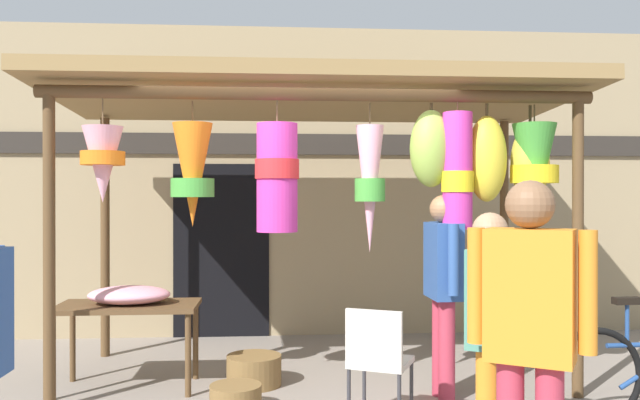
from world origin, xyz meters
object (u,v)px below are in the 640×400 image
at_px(flower_heap_on_table, 131,295).
at_px(shopper_by_bananas, 443,279).
at_px(wicker_basket_by_table, 236,398).
at_px(passerby_at_right, 490,321).
at_px(folding_chair, 378,356).
at_px(wicker_basket_spare, 254,370).
at_px(display_table, 128,314).
at_px(vendor_in_orange, 530,326).

bearing_deg(flower_heap_on_table, shopper_by_bananas, -10.13).
distance_m(wicker_basket_by_table, shopper_by_bananas, 1.87).
height_order(shopper_by_bananas, passerby_at_right, shopper_by_bananas).
distance_m(folding_chair, wicker_basket_spare, 1.45).
bearing_deg(display_table, shopper_by_bananas, -10.24).
bearing_deg(display_table, wicker_basket_by_table, -35.16).
bearing_deg(shopper_by_bananas, vendor_in_orange, -94.18).
height_order(folding_chair, wicker_basket_by_table, folding_chair).
bearing_deg(flower_heap_on_table, passerby_at_right, -37.34).
xyz_separation_m(wicker_basket_by_table, shopper_by_bananas, (1.64, 0.19, 0.86)).
xyz_separation_m(display_table, flower_heap_on_table, (0.02, -0.01, 0.16)).
bearing_deg(passerby_at_right, wicker_basket_spare, 126.77).
bearing_deg(display_table, folding_chair, -28.62).
bearing_deg(passerby_at_right, flower_heap_on_table, 142.66).
bearing_deg(flower_heap_on_table, display_table, 158.87).
bearing_deg(folding_chair, flower_heap_on_table, 151.29).
relative_size(display_table, flower_heap_on_table, 1.71).
bearing_deg(wicker_basket_by_table, display_table, 144.84).
bearing_deg(passerby_at_right, vendor_in_orange, -94.08).
relative_size(flower_heap_on_table, wicker_basket_by_table, 1.74).
xyz_separation_m(flower_heap_on_table, passerby_at_right, (2.45, -1.87, 0.10)).
relative_size(flower_heap_on_table, wicker_basket_spare, 1.45).
distance_m(display_table, flower_heap_on_table, 0.17).
distance_m(display_table, wicker_basket_by_table, 1.26).
bearing_deg(folding_chair, passerby_at_right, -57.21).
distance_m(wicker_basket_by_table, wicker_basket_spare, 0.69).
relative_size(flower_heap_on_table, vendor_in_orange, 0.40).
relative_size(folding_chair, shopper_by_bananas, 0.51).
bearing_deg(flower_heap_on_table, vendor_in_orange, -47.02).
bearing_deg(vendor_in_orange, flower_heap_on_table, 132.98).
height_order(display_table, flower_heap_on_table, flower_heap_on_table).
bearing_deg(shopper_by_bananas, flower_heap_on_table, 169.87).
distance_m(folding_chair, shopper_by_bananas, 0.98).
bearing_deg(wicker_basket_by_table, vendor_in_orange, -52.30).
bearing_deg(shopper_by_bananas, passerby_at_right, -94.23).
xyz_separation_m(flower_heap_on_table, folding_chair, (1.93, -1.06, -0.29)).
bearing_deg(passerby_at_right, folding_chair, 122.79).
distance_m(flower_heap_on_table, passerby_at_right, 3.08).
xyz_separation_m(flower_heap_on_table, wicker_basket_by_table, (0.91, -0.65, -0.69)).
bearing_deg(vendor_in_orange, passerby_at_right, 85.92).
bearing_deg(vendor_in_orange, wicker_basket_by_table, 127.70).
xyz_separation_m(wicker_basket_by_table, passerby_at_right, (1.54, -1.22, 0.79)).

